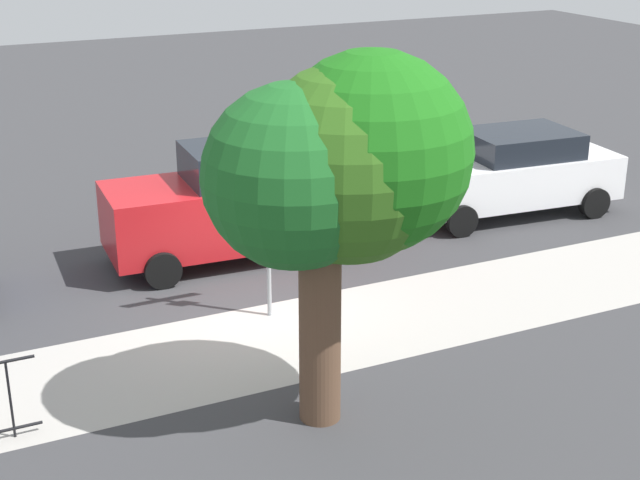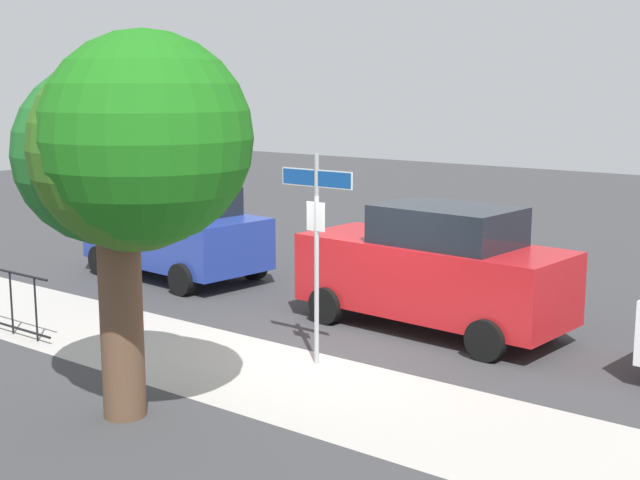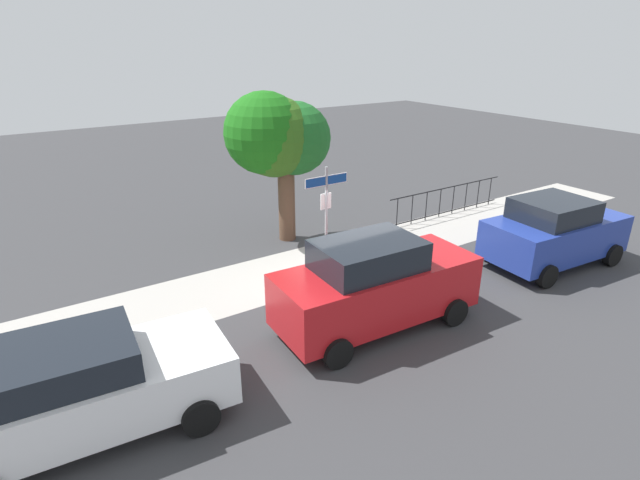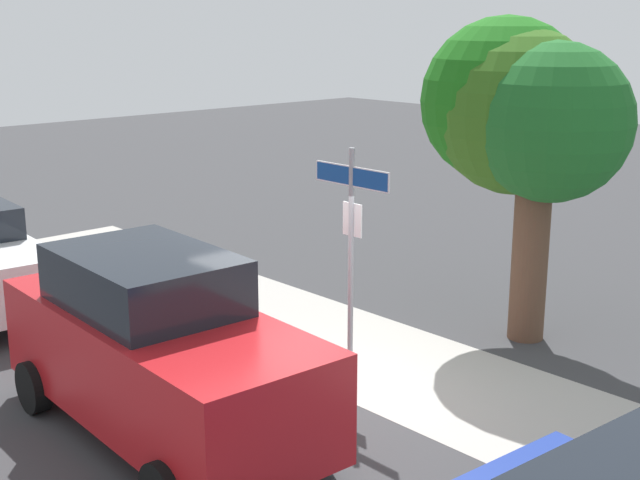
% 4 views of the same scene
% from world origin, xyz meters
% --- Properties ---
extents(ground_plane, '(60.00, 60.00, 0.00)m').
position_xyz_m(ground_plane, '(0.00, 0.00, 0.00)').
color(ground_plane, '#38383A').
extents(sidewalk_strip, '(24.00, 2.60, 0.00)m').
position_xyz_m(sidewalk_strip, '(2.00, 1.30, 0.00)').
color(sidewalk_strip, '#A8A39C').
rests_on(sidewalk_strip, ground_plane).
extents(street_sign, '(1.26, 0.07, 3.10)m').
position_xyz_m(street_sign, '(-0.02, 0.40, 2.10)').
color(street_sign, '#9EA0A5').
rests_on(street_sign, ground_plane).
extents(shade_tree, '(3.24, 2.48, 4.68)m').
position_xyz_m(shade_tree, '(0.29, 3.51, 3.32)').
color(shade_tree, brown).
rests_on(shade_tree, ground_plane).
extents(car_white, '(4.70, 2.39, 1.73)m').
position_xyz_m(car_white, '(-6.46, -2.14, 0.88)').
color(car_white, white).
rests_on(car_white, ground_plane).
extents(car_red, '(4.69, 2.15, 2.12)m').
position_xyz_m(car_red, '(-0.46, -2.19, 1.05)').
color(car_red, red).
rests_on(car_red, ground_plane).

